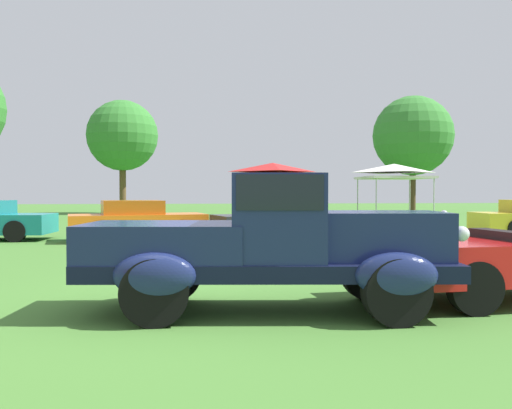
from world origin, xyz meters
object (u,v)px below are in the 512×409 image
Objects in this scene: feature_pickup_truck at (270,242)px; canopy_tent_center_field at (394,170)px; show_car_orange at (137,221)px; canopy_tent_left_field at (273,170)px; show_car_charcoal at (289,221)px.

feature_pickup_truck is 17.98m from canopy_tent_center_field.
show_car_orange is at bearing 104.47° from feature_pickup_truck.
canopy_tent_left_field is 0.99× the size of canopy_tent_center_field.
feature_pickup_truck is 1.08× the size of show_car_orange.
show_car_orange is 12.16m from canopy_tent_center_field.
canopy_tent_center_field is at bearing 64.03° from feature_pickup_truck.
show_car_orange is (-2.64, 10.23, -0.27)m from feature_pickup_truck.
show_car_charcoal is at bearing 78.36° from feature_pickup_truck.
show_car_charcoal is (1.95, 9.46, -0.27)m from feature_pickup_truck.
show_car_orange is 1.58× the size of canopy_tent_left_field.
show_car_charcoal is at bearing -131.60° from canopy_tent_center_field.
feature_pickup_truck is 1.70× the size of canopy_tent_left_field.
canopy_tent_center_field is (7.85, 16.11, 1.55)m from feature_pickup_truck.
canopy_tent_center_field is (5.40, 0.14, 0.00)m from canopy_tent_left_field.
show_car_orange is at bearing -131.56° from canopy_tent_left_field.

